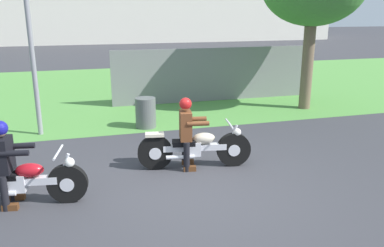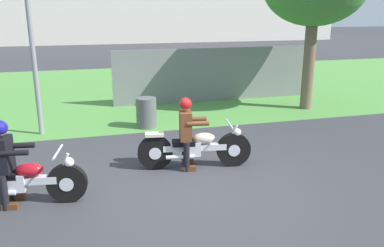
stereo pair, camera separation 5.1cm
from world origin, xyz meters
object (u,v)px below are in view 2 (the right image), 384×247
object	(u,v)px
rider_lead	(186,127)
rider_follow	(5,157)
motorcycle_follow	(19,181)
trash_can	(146,113)
motorcycle_lead	(195,148)

from	to	relation	value
rider_lead	rider_follow	distance (m)	3.21
rider_lead	motorcycle_follow	distance (m)	3.08
rider_lead	rider_follow	size ratio (longest dim) A/B	1.01
trash_can	rider_follow	bearing A→B (deg)	-126.89
rider_lead	rider_follow	bearing A→B (deg)	-157.43
rider_lead	rider_follow	world-z (taller)	rider_lead
rider_follow	trash_can	distance (m)	4.71
rider_lead	trash_can	world-z (taller)	rider_lead
trash_can	motorcycle_follow	bearing A→B (deg)	-125.03
motorcycle_lead	trash_can	bearing A→B (deg)	108.10
motorcycle_follow	trash_can	xyz separation A→B (m)	(2.65, 3.78, 0.01)
rider_follow	motorcycle_lead	bearing A→B (deg)	21.43
motorcycle_follow	rider_follow	distance (m)	0.46
motorcycle_lead	rider_follow	world-z (taller)	rider_follow
rider_follow	trash_can	bearing A→B (deg)	62.43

